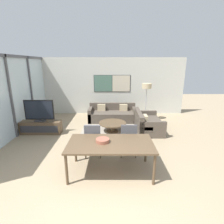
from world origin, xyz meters
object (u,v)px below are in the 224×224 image
object	(u,v)px
dining_chair_centre	(129,139)
coffee_table	(113,125)
tv_console	(41,127)
dining_chair_left	(93,139)
sofa_side	(147,124)
sofa_main	(113,115)
floor_lamp	(147,88)
television	(39,111)
fruit_bowl	(103,140)
dining_table	(111,145)

from	to	relation	value
dining_chair_centre	coffee_table	bearing A→B (deg)	103.31
tv_console	dining_chair_left	distance (m)	2.71
tv_console	coffee_table	size ratio (longest dim) A/B	1.44
sofa_side	dining_chair_left	world-z (taller)	dining_chair_left
tv_console	sofa_main	world-z (taller)	sofa_main
dining_chair_left	floor_lamp	size ratio (longest dim) A/B	0.57
coffee_table	floor_lamp	size ratio (longest dim) A/B	0.61
television	fruit_bowl	world-z (taller)	television
television	dining_table	distance (m)	3.54
tv_console	dining_chair_centre	distance (m)	3.50
dining_chair_centre	fruit_bowl	size ratio (longest dim) A/B	3.05
coffee_table	dining_table	xyz separation A→B (m)	(-0.05, -2.57, 0.42)
sofa_main	dining_chair_centre	xyz separation A→B (m)	(0.43, -3.19, 0.26)
television	sofa_main	world-z (taller)	television
coffee_table	dining_chair_left	xyz separation A→B (m)	(-0.54, -1.85, 0.25)
television	fruit_bowl	bearing A→B (deg)	-44.49
tv_console	dining_chair_left	world-z (taller)	dining_chair_left
dining_table	sofa_main	bearing A→B (deg)	89.23
coffee_table	dining_chair_centre	world-z (taller)	dining_chair_centre
sofa_side	dining_table	size ratio (longest dim) A/B	0.79
dining_chair_left	fruit_bowl	distance (m)	0.80
dining_chair_left	dining_chair_centre	xyz separation A→B (m)	(0.97, 0.03, 0.00)
dining_chair_left	fruit_bowl	world-z (taller)	dining_chair_left
sofa_main	floor_lamp	bearing A→B (deg)	-2.19
dining_table	dining_chair_left	xyz separation A→B (m)	(-0.48, 0.72, -0.17)
dining_table	fruit_bowl	bearing A→B (deg)	168.12
sofa_main	coffee_table	bearing A→B (deg)	-90.00
television	dining_chair_left	size ratio (longest dim) A/B	1.10
dining_chair_left	dining_chair_centre	distance (m)	0.97
sofa_main	dining_table	size ratio (longest dim) A/B	1.07
dining_chair_centre	television	bearing A→B (deg)	151.75
sofa_main	sofa_side	distance (m)	1.82
sofa_main	dining_chair_centre	size ratio (longest dim) A/B	2.20
sofa_main	sofa_side	size ratio (longest dim) A/B	1.36
coffee_table	dining_chair_centre	xyz separation A→B (m)	(0.43, -1.82, 0.25)
television	floor_lamp	world-z (taller)	floor_lamp
coffee_table	fruit_bowl	xyz separation A→B (m)	(-0.24, -2.54, 0.53)
dining_table	floor_lamp	xyz separation A→B (m)	(1.54, 3.89, 0.78)
television	coffee_table	bearing A→B (deg)	3.71
sofa_side	dining_chair_centre	xyz separation A→B (m)	(-0.88, -1.93, 0.26)
fruit_bowl	floor_lamp	world-z (taller)	floor_lamp
tv_console	dining_table	bearing A→B (deg)	-42.84
tv_console	sofa_side	world-z (taller)	sofa_side
tv_console	dining_chair_centre	size ratio (longest dim) A/B	1.53
sofa_main	floor_lamp	distance (m)	1.92
floor_lamp	television	bearing A→B (deg)	-160.23
dining_table	dining_chair_centre	size ratio (longest dim) A/B	2.05
television	sofa_main	bearing A→B (deg)	30.22
dining_table	dining_chair_centre	xyz separation A→B (m)	(0.48, 0.75, -0.17)
sofa_main	dining_table	world-z (taller)	dining_table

